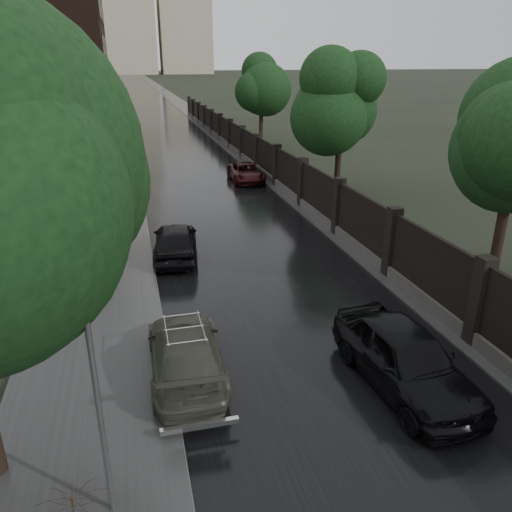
% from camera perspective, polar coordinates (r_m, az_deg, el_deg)
% --- Properties ---
extents(road, '(8.00, 420.00, 0.02)m').
position_cam_1_polar(road, '(195.78, -13.64, 18.74)').
color(road, black).
rests_on(road, ground).
extents(sidewalk_left, '(4.00, 420.00, 0.16)m').
position_cam_1_polar(sidewalk_left, '(195.73, -15.49, 18.60)').
color(sidewalk_left, '#2D2D2D').
rests_on(sidewalk_left, ground).
extents(verge_right, '(3.00, 420.00, 0.08)m').
position_cam_1_polar(verge_right, '(195.99, -11.95, 18.88)').
color(verge_right, '#2D2D2D').
rests_on(verge_right, ground).
extents(fence_right, '(0.45, 75.72, 2.70)m').
position_cam_1_polar(fence_right, '(39.26, -0.57, 11.78)').
color(fence_right, '#383533').
rests_on(fence_right, ground).
extents(tree_left_far, '(4.25, 4.25, 7.39)m').
position_cam_1_polar(tree_left_far, '(35.83, -20.61, 16.37)').
color(tree_left_far, black).
rests_on(tree_left_far, ground).
extents(tree_right_b, '(4.08, 4.08, 7.01)m').
position_cam_1_polar(tree_right_b, '(30.22, 9.70, 16.09)').
color(tree_right_b, black).
rests_on(tree_right_b, ground).
extents(tree_right_c, '(4.08, 4.08, 7.01)m').
position_cam_1_polar(tree_right_c, '(47.22, 0.59, 18.24)').
color(tree_right_c, black).
rests_on(tree_right_c, ground).
extents(lamp_post, '(0.25, 0.12, 5.11)m').
position_cam_1_polar(lamp_post, '(8.71, -17.74, -14.66)').
color(lamp_post, '#59595E').
rests_on(lamp_post, ground).
extents(traffic_light, '(0.16, 0.32, 4.00)m').
position_cam_1_polar(traffic_light, '(31.03, -13.84, 11.16)').
color(traffic_light, '#59595E').
rests_on(traffic_light, ground).
extents(volga_sedan, '(2.00, 4.62, 1.32)m').
position_cam_1_polar(volga_sedan, '(13.18, -8.06, -10.81)').
color(volga_sedan, '#444839').
rests_on(volga_sedan, ground).
extents(hatchback_left, '(2.23, 4.53, 1.49)m').
position_cam_1_polar(hatchback_left, '(20.75, -9.21, 1.76)').
color(hatchback_left, black).
rests_on(hatchback_left, ground).
extents(car_right_near, '(2.28, 4.94, 1.64)m').
position_cam_1_polar(car_right_near, '(13.07, 16.67, -11.08)').
color(car_right_near, black).
rests_on(car_right_near, ground).
extents(car_right_far, '(2.12, 4.42, 1.22)m').
position_cam_1_polar(car_right_far, '(33.92, -1.14, 9.53)').
color(car_right_far, black).
rests_on(car_right_far, ground).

